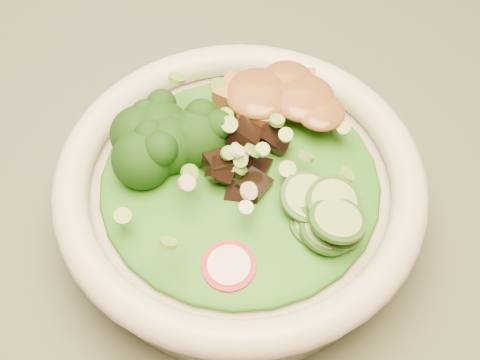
% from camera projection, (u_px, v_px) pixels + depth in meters
% --- Properties ---
extents(dining_table, '(1.20, 0.80, 0.75)m').
position_uv_depth(dining_table, '(142.00, 169.00, 0.65)').
color(dining_table, black).
rests_on(dining_table, ground).
extents(salad_bowl, '(0.25, 0.25, 0.07)m').
position_uv_depth(salad_bowl, '(240.00, 196.00, 0.45)').
color(salad_bowl, silver).
rests_on(salad_bowl, dining_table).
extents(lettuce_bed, '(0.19, 0.19, 0.02)m').
position_uv_depth(lettuce_bed, '(240.00, 179.00, 0.44)').
color(lettuce_bed, '#175712').
rests_on(lettuce_bed, salad_bowl).
extents(broccoli_florets, '(0.08, 0.07, 0.04)m').
position_uv_depth(broccoli_florets, '(160.00, 140.00, 0.44)').
color(broccoli_florets, black).
rests_on(broccoli_florets, salad_bowl).
extents(radish_slices, '(0.10, 0.05, 0.02)m').
position_uv_depth(radish_slices, '(203.00, 252.00, 0.40)').
color(radish_slices, maroon).
rests_on(radish_slices, salad_bowl).
extents(cucumber_slices, '(0.07, 0.07, 0.03)m').
position_uv_depth(cucumber_slices, '(326.00, 203.00, 0.41)').
color(cucumber_slices, '#9CC96F').
rests_on(cucumber_slices, salad_bowl).
extents(mushroom_heap, '(0.07, 0.07, 0.04)m').
position_uv_depth(mushroom_heap, '(247.00, 156.00, 0.43)').
color(mushroom_heap, black).
rests_on(mushroom_heap, salad_bowl).
extents(tofu_cubes, '(0.09, 0.06, 0.03)m').
position_uv_depth(tofu_cubes, '(277.00, 109.00, 0.46)').
color(tofu_cubes, '#935A31').
rests_on(tofu_cubes, salad_bowl).
extents(peanut_sauce, '(0.06, 0.05, 0.01)m').
position_uv_depth(peanut_sauce, '(277.00, 98.00, 0.45)').
color(peanut_sauce, brown).
rests_on(peanut_sauce, tofu_cubes).
extents(scallion_garnish, '(0.17, 0.17, 0.02)m').
position_uv_depth(scallion_garnish, '(240.00, 160.00, 0.42)').
color(scallion_garnish, '#629A36').
rests_on(scallion_garnish, salad_bowl).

